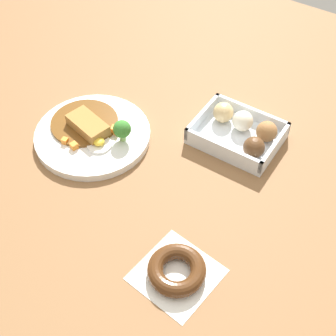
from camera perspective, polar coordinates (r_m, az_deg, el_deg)
The scene contains 4 objects.
ground_plane at distance 1.04m, azimuth -2.66°, elevation 0.14°, with size 1.60×1.60×0.00m, color brown.
curry_plate at distance 1.10m, azimuth -8.76°, elevation 4.04°, with size 0.26×0.26×0.07m.
donut_box at distance 1.09m, azimuth 8.53°, elevation 4.17°, with size 0.19×0.15×0.06m.
chocolate_ring_donut at distance 0.88m, azimuth 1.02°, elevation -11.86°, with size 0.15×0.15×0.03m.
Camera 1 is at (-0.42, 0.55, 0.78)m, focal length 52.24 mm.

